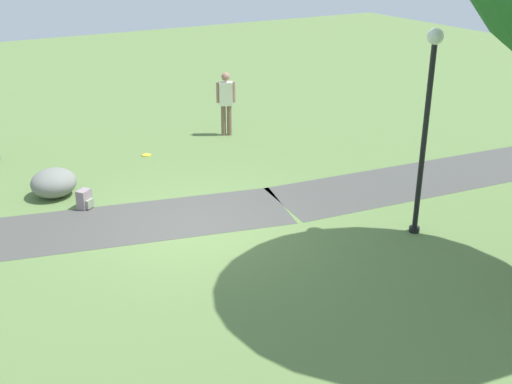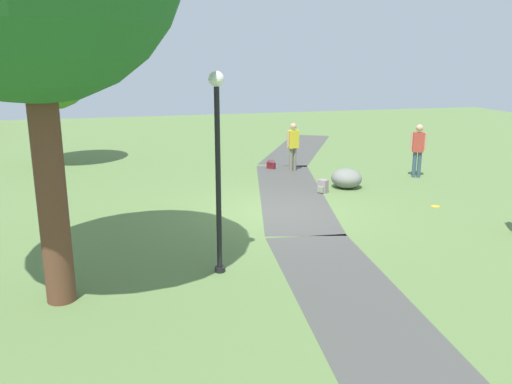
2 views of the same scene
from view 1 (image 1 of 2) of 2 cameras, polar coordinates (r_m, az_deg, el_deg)
The scene contains 8 objects.
ground_plane at distance 12.21m, azimuth -5.75°, elevation -3.12°, with size 48.00×48.00×0.00m, color #5C7841.
footpath_segment_near at distance 15.15m, azimuth 16.15°, elevation 1.39°, with size 8.16×2.76×0.01m.
footpath_segment_mid at distance 12.51m, azimuth -15.30°, elevation -3.17°, with size 8.22×3.73×0.01m.
lamp_post at distance 11.49m, azimuth 15.27°, elevation 6.92°, with size 0.28×0.28×3.79m.
lawn_boulder at distance 14.06m, azimuth -17.89°, elevation 0.80°, with size 1.29×1.27×0.61m.
passerby_on_path at distance 17.25m, azimuth -2.74°, elevation 8.43°, with size 0.48×0.37×1.75m.
backpack_by_boulder at distance 13.31m, azimuth -15.29°, elevation -0.66°, with size 0.35×0.35×0.40m.
frisbee_on_grass at distance 16.14m, azimuth -9.91°, elevation 3.33°, with size 0.24×0.24×0.02m.
Camera 1 is at (4.36, 10.07, 5.35)m, focal length 44.06 mm.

